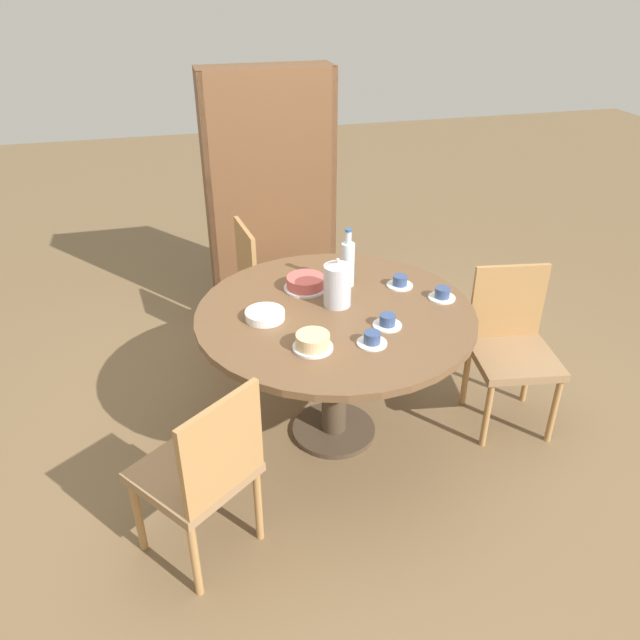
{
  "coord_description": "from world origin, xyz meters",
  "views": [
    {
      "loc": [
        -0.73,
        -2.54,
        2.24
      ],
      "look_at": [
        0.0,
        0.3,
        0.54
      ],
      "focal_mm": 35.0,
      "sensor_mm": 36.0,
      "label": 1
    }
  ],
  "objects_px": {
    "cup_a": "(372,339)",
    "cup_b": "(442,294)",
    "chair_b": "(511,345)",
    "chair_c": "(269,284)",
    "bookshelf": "(271,199)",
    "cake_main": "(306,283)",
    "cake_second": "(313,342)",
    "coffee_pot": "(337,284)",
    "water_bottle": "(348,263)",
    "cup_c": "(400,282)",
    "cup_d": "(387,322)",
    "chair_a": "(203,470)"
  },
  "relations": [
    {
      "from": "bookshelf",
      "to": "cup_b",
      "type": "height_order",
      "value": "bookshelf"
    },
    {
      "from": "chair_a",
      "to": "cup_a",
      "type": "distance_m",
      "value": 0.91
    },
    {
      "from": "cake_second",
      "to": "cup_a",
      "type": "xyz_separation_m",
      "value": [
        0.26,
        -0.03,
        -0.01
      ]
    },
    {
      "from": "chair_c",
      "to": "cup_c",
      "type": "xyz_separation_m",
      "value": [
        0.57,
        -0.77,
        0.32
      ]
    },
    {
      "from": "bookshelf",
      "to": "cake_second",
      "type": "xyz_separation_m",
      "value": [
        -0.15,
        -1.79,
        -0.04
      ]
    },
    {
      "from": "bookshelf",
      "to": "cup_a",
      "type": "xyz_separation_m",
      "value": [
        0.12,
        -1.82,
        -0.05
      ]
    },
    {
      "from": "cake_main",
      "to": "cake_second",
      "type": "xyz_separation_m",
      "value": [
        -0.1,
        -0.57,
        0.0
      ]
    },
    {
      "from": "coffee_pot",
      "to": "cup_c",
      "type": "xyz_separation_m",
      "value": [
        0.37,
        0.11,
        -0.09
      ]
    },
    {
      "from": "chair_c",
      "to": "cake_second",
      "type": "distance_m",
      "value": 1.29
    },
    {
      "from": "chair_c",
      "to": "cake_main",
      "type": "relative_size",
      "value": 3.82
    },
    {
      "from": "cake_main",
      "to": "cup_c",
      "type": "distance_m",
      "value": 0.49
    },
    {
      "from": "chair_a",
      "to": "cup_b",
      "type": "xyz_separation_m",
      "value": [
        1.28,
        0.62,
        0.32
      ]
    },
    {
      "from": "chair_b",
      "to": "bookshelf",
      "type": "relative_size",
      "value": 0.52
    },
    {
      "from": "chair_b",
      "to": "cake_main",
      "type": "xyz_separation_m",
      "value": [
        -1.04,
        0.35,
        0.33
      ]
    },
    {
      "from": "chair_b",
      "to": "cake_second",
      "type": "distance_m",
      "value": 1.21
    },
    {
      "from": "bookshelf",
      "to": "chair_a",
      "type": "bearing_deg",
      "value": 72.1
    },
    {
      "from": "water_bottle",
      "to": "cake_second",
      "type": "height_order",
      "value": "water_bottle"
    },
    {
      "from": "chair_c",
      "to": "water_bottle",
      "type": "bearing_deg",
      "value": -162.59
    },
    {
      "from": "chair_a",
      "to": "cake_second",
      "type": "xyz_separation_m",
      "value": [
        0.54,
        0.32,
        0.33
      ]
    },
    {
      "from": "cake_second",
      "to": "cup_a",
      "type": "height_order",
      "value": "cake_second"
    },
    {
      "from": "chair_c",
      "to": "coffee_pot",
      "type": "bearing_deg",
      "value": -174.04
    },
    {
      "from": "chair_b",
      "to": "cup_b",
      "type": "relative_size",
      "value": 6.34
    },
    {
      "from": "cup_d",
      "to": "water_bottle",
      "type": "bearing_deg",
      "value": 97.59
    },
    {
      "from": "chair_b",
      "to": "bookshelf",
      "type": "xyz_separation_m",
      "value": [
        -1.0,
        1.58,
        0.37
      ]
    },
    {
      "from": "coffee_pot",
      "to": "cup_d",
      "type": "distance_m",
      "value": 0.32
    },
    {
      "from": "bookshelf",
      "to": "water_bottle",
      "type": "relative_size",
      "value": 5.34
    },
    {
      "from": "coffee_pot",
      "to": "cake_second",
      "type": "distance_m",
      "value": 0.43
    },
    {
      "from": "coffee_pot",
      "to": "cup_a",
      "type": "height_order",
      "value": "coffee_pot"
    },
    {
      "from": "chair_a",
      "to": "cake_main",
      "type": "distance_m",
      "value": 1.14
    },
    {
      "from": "cup_d",
      "to": "bookshelf",
      "type": "bearing_deg",
      "value": 97.98
    },
    {
      "from": "coffee_pot",
      "to": "chair_a",
      "type": "bearing_deg",
      "value": -137.54
    },
    {
      "from": "chair_b",
      "to": "chair_c",
      "type": "distance_m",
      "value": 1.52
    },
    {
      "from": "chair_a",
      "to": "water_bottle",
      "type": "xyz_separation_m",
      "value": [
        0.86,
        0.88,
        0.42
      ]
    },
    {
      "from": "cup_d",
      "to": "cup_b",
      "type": "bearing_deg",
      "value": 27.82
    },
    {
      "from": "chair_a",
      "to": "chair_b",
      "type": "distance_m",
      "value": 1.76
    },
    {
      "from": "chair_c",
      "to": "cup_d",
      "type": "height_order",
      "value": "chair_c"
    },
    {
      "from": "bookshelf",
      "to": "chair_b",
      "type": "bearing_deg",
      "value": 122.28
    },
    {
      "from": "coffee_pot",
      "to": "water_bottle",
      "type": "distance_m",
      "value": 0.22
    },
    {
      "from": "coffee_pot",
      "to": "cake_main",
      "type": "bearing_deg",
      "value": 118.63
    },
    {
      "from": "bookshelf",
      "to": "coffee_pot",
      "type": "xyz_separation_m",
      "value": [
        0.07,
        -1.43,
        0.04
      ]
    },
    {
      "from": "chair_c",
      "to": "water_bottle",
      "type": "xyz_separation_m",
      "value": [
        0.31,
        -0.69,
        0.42
      ]
    },
    {
      "from": "cup_b",
      "to": "water_bottle",
      "type": "bearing_deg",
      "value": 148.05
    },
    {
      "from": "cup_a",
      "to": "cup_c",
      "type": "height_order",
      "value": "same"
    },
    {
      "from": "cake_second",
      "to": "cup_d",
      "type": "bearing_deg",
      "value": 15.04
    },
    {
      "from": "coffee_pot",
      "to": "cup_a",
      "type": "distance_m",
      "value": 0.4
    },
    {
      "from": "cup_d",
      "to": "chair_c",
      "type": "bearing_deg",
      "value": 107.84
    },
    {
      "from": "cup_d",
      "to": "coffee_pot",
      "type": "bearing_deg",
      "value": 123.4
    },
    {
      "from": "coffee_pot",
      "to": "water_bottle",
      "type": "height_order",
      "value": "water_bottle"
    },
    {
      "from": "cup_a",
      "to": "cup_b",
      "type": "relative_size",
      "value": 1.0
    },
    {
      "from": "coffee_pot",
      "to": "chair_c",
      "type": "bearing_deg",
      "value": 102.56
    }
  ]
}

